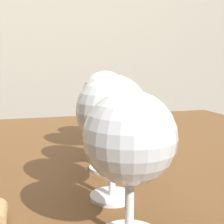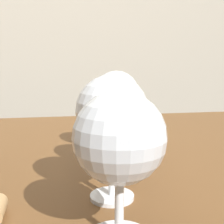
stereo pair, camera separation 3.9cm
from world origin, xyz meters
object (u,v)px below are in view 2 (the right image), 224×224
at_px(wine_glass_merlot, 114,112).
at_px(wine_glass_rose, 112,113).
at_px(wine_glass_pinot, 119,141).
at_px(wine_glass_chardonnay, 122,100).
at_px(wine_glass_port, 116,96).

bearing_deg(wine_glass_merlot, wine_glass_rose, -102.18).
bearing_deg(wine_glass_pinot, wine_glass_rose, 83.75).
relative_size(wine_glass_merlot, wine_glass_chardonnay, 1.03).
bearing_deg(wine_glass_port, wine_glass_rose, -102.44).
distance_m(wine_glass_pinot, wine_glass_chardonnay, 0.41).
bearing_deg(wine_glass_chardonnay, wine_glass_pinot, -102.36).
distance_m(wine_glass_pinot, wine_glass_rose, 0.10).
bearing_deg(wine_glass_pinot, wine_glass_chardonnay, 77.64).
relative_size(wine_glass_port, wine_glass_chardonnay, 1.15).
relative_size(wine_glass_pinot, wine_glass_rose, 0.93).
bearing_deg(wine_glass_merlot, wine_glass_pinot, -99.40).
distance_m(wine_glass_pinot, wine_glass_port, 0.31).
bearing_deg(wine_glass_port, wine_glass_pinot, -100.49).
height_order(wine_glass_pinot, wine_glass_port, wine_glass_port).
height_order(wine_glass_rose, wine_glass_chardonnay, wine_glass_rose).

